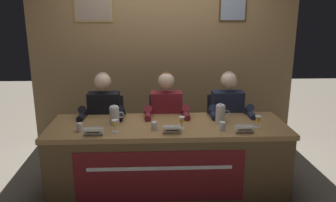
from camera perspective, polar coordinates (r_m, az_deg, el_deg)
The scene contains 20 objects.
ground_plane at distance 3.80m, azimuth 0.00°, elevation -14.58°, with size 12.00×12.00×0.00m, color gray.
wall_back_panelled at distance 4.72m, azimuth -0.76°, elevation 8.06°, with size 3.66×0.14×2.60m.
conference_table at distance 3.48m, azimuth 0.03°, elevation -8.36°, with size 2.46×0.80×0.74m.
chair_left at distance 4.18m, azimuth -10.32°, elevation -5.54°, with size 0.44×0.45×0.88m.
panelist_left at distance 3.91m, azimuth -10.89°, elevation -2.77°, with size 0.51×0.48×1.21m.
nameplate_left at distance 3.24m, azimuth -12.64°, elevation -5.13°, with size 0.18×0.06×0.08m.
juice_glass_left at distance 3.28m, azimuth -9.02°, elevation -3.82°, with size 0.06×0.06×0.12m.
water_cup_left at distance 3.39m, azimuth -14.76°, elevation -4.41°, with size 0.06×0.06×0.08m.
chair_center at distance 4.15m, azimuth -0.35°, elevation -5.47°, with size 0.44×0.45×0.88m.
panelist_center at distance 3.87m, azimuth -0.25°, elevation -2.68°, with size 0.51×0.48×1.21m.
nameplate_center at distance 3.22m, azimuth 0.70°, elevation -4.90°, with size 0.18×0.06×0.08m.
juice_glass_center at distance 3.34m, azimuth 2.35°, elevation -3.30°, with size 0.06×0.06×0.12m.
water_cup_center at distance 3.32m, azimuth -2.36°, elevation -4.33°, with size 0.06×0.06×0.08m.
chair_right at distance 4.23m, azimuth 9.49°, elevation -5.25°, with size 0.44×0.45×0.88m.
panelist_right at distance 3.96m, azimuth 10.24°, elevation -2.50°, with size 0.51×0.48×1.21m.
nameplate_right at distance 3.31m, azimuth 12.90°, elevation -4.71°, with size 0.18×0.06×0.08m.
juice_glass_right at distance 3.48m, azimuth 15.04°, elevation -3.07°, with size 0.06×0.06×0.12m.
water_cup_right at distance 3.35m, azimuth 9.23°, elevation -4.31°, with size 0.06×0.06×0.08m.
water_pitcher_left_side at distance 3.51m, azimuth -9.07°, elevation -2.41°, with size 0.15×0.10×0.21m.
water_pitcher_right_side at distance 3.57m, azimuth 8.92°, elevation -2.12°, with size 0.15×0.10×0.21m.
Camera 1 is at (-0.14, -3.30, 1.88)m, focal length 35.84 mm.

